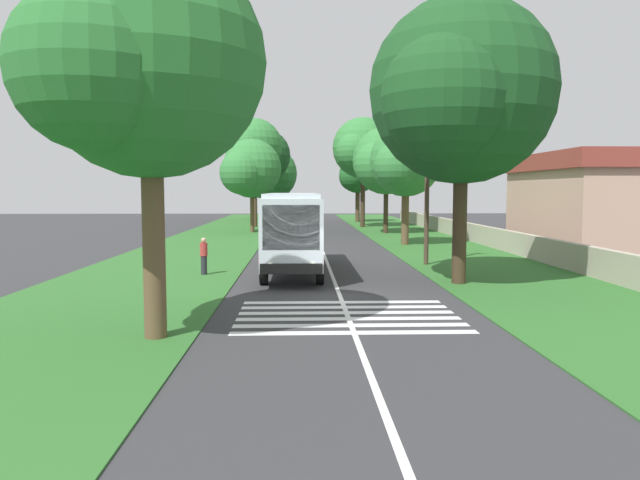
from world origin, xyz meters
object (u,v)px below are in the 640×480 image
Objects in this scene: coach_bus at (293,227)px; trailing_car_3 at (296,218)px; trailing_car_2 at (299,222)px; roadside_tree_left_4 at (269,175)px; trailing_car_0 at (297,232)px; roadside_tree_right_0 at (384,163)px; roadside_tree_left_1 at (262,157)px; roadside_tree_left_3 at (250,170)px; roadside_tree_left_0 at (144,70)px; roadside_tree_right_1 at (456,97)px; pedestrian at (204,256)px; trailing_car_1 at (299,226)px; roadside_tree_right_2 at (361,150)px; roadside_tree_right_3 at (356,176)px; roadside_building at (606,201)px; utility_pole at (427,177)px; roadside_tree_right_4 at (404,163)px; roadside_tree_left_2 at (253,148)px.

coach_bus is 2.60× the size of trailing_car_3.
roadside_tree_left_4 is (22.08, 4.13, 5.30)m from trailing_car_2.
trailing_car_0 is 0.45× the size of roadside_tree_right_0.
roadside_tree_left_3 is (-19.60, -0.01, -2.30)m from roadside_tree_left_1.
roadside_tree_left_0 is 1.05× the size of roadside_tree_right_0.
roadside_tree_right_1 is (-30.72, -10.93, 1.94)m from roadside_tree_left_3.
trailing_car_3 is at bearing -16.08° from roadside_tree_left_3.
trailing_car_3 is 54.47m from roadside_tree_left_0.
coach_bus is at bearing -75.01° from pedestrian.
trailing_car_1 is 0.37× the size of roadside_tree_right_1.
trailing_car_3 is 0.38× the size of roadside_tree_right_2.
trailing_car_1 is at bearing -178.53° from trailing_car_3.
pedestrian is at bearing 170.96° from trailing_car_1.
roadside_tree_left_4 is at bearing 8.33° from trailing_car_1.
roadside_tree_right_3 is 37.02m from roadside_building.
roadside_tree_right_3 is (19.08, -7.00, 5.00)m from trailing_car_1.
trailing_car_0 is 0.33× the size of roadside_building.
utility_pole reaches higher than trailing_car_2.
roadside_tree_right_3 is at bearing -9.15° from coach_bus.
roadside_tree_right_2 is (7.77, -11.00, 2.39)m from roadside_tree_left_3.
roadside_tree_left_1 is 11.81m from roadside_tree_right_3.
roadside_tree_right_3 is at bearing -0.67° from roadside_tree_right_1.
roadside_tree_right_0 is at bearing -150.04° from roadside_tree_left_1.
roadside_tree_left_3 is 5.04× the size of pedestrian.
roadside_tree_right_1 is 49.19m from roadside_tree_right_3.
coach_bus is 26.95m from roadside_tree_right_0.
roadside_tree_right_3 is at bearing -95.78° from roadside_tree_left_1.
coach_bus is 16.19m from roadside_tree_right_4.
utility_pole is at bearing -164.58° from trailing_car_1.
roadside_tree_left_2 is 0.98× the size of roadside_tree_right_1.
trailing_car_1 is at bearing -1.21° from trailing_car_0.
roadside_tree_right_4 reaches higher than pedestrian.
roadside_tree_left_1 is 11.16m from roadside_tree_left_2.
trailing_car_0 is at bearing -155.28° from roadside_tree_left_3.
roadside_tree_right_4 is (-31.50, -0.36, 0.14)m from roadside_tree_right_3.
roadside_tree_left_1 is at bearing 0.21° from pedestrian.
roadside_tree_right_2 is (34.63, -6.79, 5.95)m from coach_bus.
trailing_car_1 is at bearing -5.70° from roadside_tree_left_0.
trailing_car_3 is 28.90m from roadside_tree_right_4.
roadside_tree_right_3 reaches higher than trailing_car_1.
trailing_car_1 is 0.43× the size of roadside_tree_left_0.
roadside_tree_left_0 reaches higher than coach_bus.
pedestrian reaches higher than trailing_car_0.
roadside_tree_left_0 is at bearing 134.33° from roadside_building.
roadside_tree_right_1 is at bearing -171.40° from trailing_car_3.
trailing_car_1 is 31.54m from roadside_tree_right_1.
roadside_tree_left_1 reaches higher than trailing_car_1.
coach_bus is 1.14× the size of roadside_tree_left_4.
roadside_building is (10.85, -20.66, 1.05)m from coach_bus.
roadside_building is (-14.58, -12.77, -3.13)m from roadside_tree_right_0.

